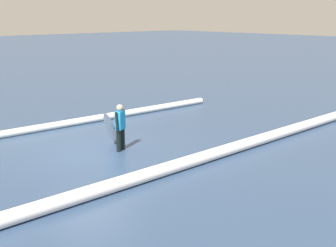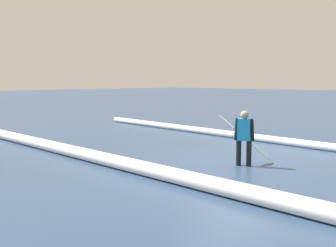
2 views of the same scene
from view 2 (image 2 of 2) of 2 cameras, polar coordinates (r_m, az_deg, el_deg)
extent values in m
plane|color=navy|center=(11.89, 9.14, -5.06)|extent=(154.86, 154.86, 0.00)
cylinder|color=black|center=(10.98, 10.15, -4.18)|extent=(0.14, 0.14, 0.70)
cylinder|color=black|center=(10.93, 11.59, -4.25)|extent=(0.14, 0.14, 0.70)
cube|color=#198CD8|center=(10.85, 10.94, -0.87)|extent=(0.39, 0.32, 0.59)
sphere|color=gray|center=(10.81, 10.98, 1.23)|extent=(0.22, 0.22, 0.22)
cylinder|color=black|center=(10.89, 9.82, -0.82)|extent=(0.09, 0.16, 0.61)
cylinder|color=black|center=(10.82, 12.06, -0.91)|extent=(0.09, 0.16, 0.61)
ellipsoid|color=white|center=(11.25, 11.22, -2.20)|extent=(1.36, 1.32, 1.41)
ellipsoid|color=blue|center=(11.25, 11.22, -2.18)|extent=(1.01, 0.98, 1.14)
cylinder|color=white|center=(15.36, 13.21, -2.07)|extent=(19.10, 1.11, 0.27)
cylinder|color=white|center=(8.75, 2.74, -7.95)|extent=(22.58, 0.44, 0.35)
camera|label=1|loc=(14.51, -54.25, 11.35)|focal=47.61mm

